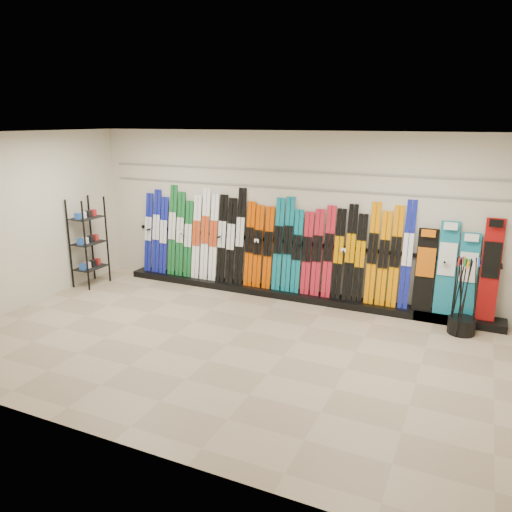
% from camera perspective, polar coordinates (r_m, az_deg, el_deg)
% --- Properties ---
extents(floor, '(8.00, 8.00, 0.00)m').
position_cam_1_polar(floor, '(7.42, -3.36, -10.08)').
color(floor, tan).
rests_on(floor, ground).
extents(back_wall, '(8.00, 0.00, 8.00)m').
position_cam_1_polar(back_wall, '(9.15, 3.83, 4.69)').
color(back_wall, beige).
rests_on(back_wall, floor).
extents(left_wall, '(0.00, 5.00, 5.00)m').
position_cam_1_polar(left_wall, '(9.44, -25.57, 3.56)').
color(left_wall, beige).
rests_on(left_wall, floor).
extents(ceiling, '(8.00, 8.00, 0.00)m').
position_cam_1_polar(ceiling, '(6.71, -3.77, 13.74)').
color(ceiling, silver).
rests_on(ceiling, back_wall).
extents(ski_rack_base, '(8.00, 0.40, 0.12)m').
position_cam_1_polar(ski_rack_base, '(9.25, 4.49, -4.45)').
color(ski_rack_base, black).
rests_on(ski_rack_base, floor).
extents(skis, '(5.37, 0.28, 1.83)m').
position_cam_1_polar(skis, '(9.30, 0.82, 1.38)').
color(skis, '#131C93').
rests_on(skis, ski_rack_base).
extents(snowboards, '(1.26, 0.25, 1.61)m').
position_cam_1_polar(snowboards, '(8.59, 21.97, -1.57)').
color(snowboards, black).
rests_on(snowboards, ski_rack_base).
extents(accessory_rack, '(0.40, 0.60, 1.74)m').
position_cam_1_polar(accessory_rack, '(10.29, -18.59, 1.52)').
color(accessory_rack, black).
rests_on(accessory_rack, floor).
extents(pole_bin, '(0.41, 0.41, 0.25)m').
position_cam_1_polar(pole_bin, '(8.36, 22.42, -7.36)').
color(pole_bin, black).
rests_on(pole_bin, floor).
extents(ski_poles, '(0.37, 0.36, 1.18)m').
position_cam_1_polar(ski_poles, '(8.18, 22.52, -4.22)').
color(ski_poles, black).
rests_on(ski_poles, pole_bin).
extents(slatwall_rail_0, '(7.60, 0.02, 0.03)m').
position_cam_1_polar(slatwall_rail_0, '(9.05, 3.84, 7.79)').
color(slatwall_rail_0, gray).
rests_on(slatwall_rail_0, back_wall).
extents(slatwall_rail_1, '(7.60, 0.02, 0.03)m').
position_cam_1_polar(slatwall_rail_1, '(9.01, 3.87, 9.68)').
color(slatwall_rail_1, gray).
rests_on(slatwall_rail_1, back_wall).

